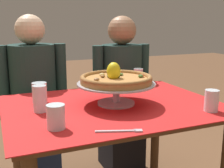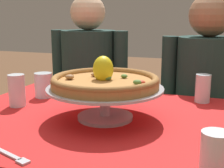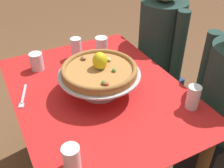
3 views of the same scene
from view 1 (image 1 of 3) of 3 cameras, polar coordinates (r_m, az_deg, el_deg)
The scene contains 11 objects.
dining_table at distance 1.56m, azimuth 0.25°, elevation -8.27°, with size 1.12×0.85×0.73m.
pizza_stand at distance 1.50m, azimuth 0.85°, elevation -1.00°, with size 0.41×0.41×0.12m.
pizza at distance 1.49m, azimuth 0.82°, elevation 1.10°, with size 0.37×0.37×0.11m.
water_glass_front_left at distance 1.20m, azimuth -11.10°, elevation -6.73°, with size 0.08×0.08×0.10m.
water_glass_back_left at distance 1.59m, azimuth -14.20°, elevation -1.97°, with size 0.08×0.08×0.11m.
water_glass_front_right at distance 1.48m, azimuth 19.18°, elevation -3.37°, with size 0.07×0.07×0.11m.
water_glass_side_left at distance 1.43m, azimuth -14.15°, elevation -3.12°, with size 0.07×0.07×0.13m.
water_glass_back_right at distance 1.94m, azimuth 5.22°, elevation 1.10°, with size 0.06×0.06×0.12m.
dinner_fork at distance 1.16m, azimuth 1.97°, elevation -9.33°, with size 0.18×0.08×0.01m.
diner_left at distance 2.07m, azimuth -15.14°, elevation -4.73°, with size 0.47×0.32×1.21m.
diner_right at distance 2.23m, azimuth 1.88°, elevation -3.17°, with size 0.46×0.32×1.20m.
Camera 1 is at (-0.57, -1.34, 1.17)m, focal length 45.95 mm.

